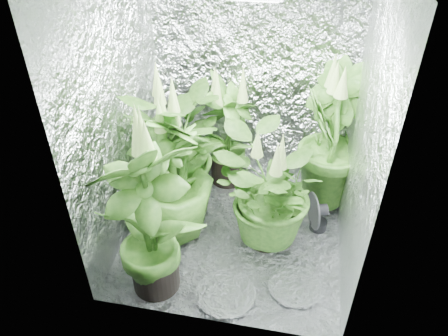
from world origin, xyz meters
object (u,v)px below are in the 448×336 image
(plant_d, at_px, (172,175))
(circulation_fan, at_px, (316,215))
(plant_a, at_px, (174,143))
(plant_c, at_px, (329,140))
(plant_b, at_px, (228,133))
(plant_e, at_px, (269,194))
(plant_f, at_px, (148,218))

(plant_d, distance_m, circulation_fan, 1.14)
(circulation_fan, bearing_deg, plant_a, 154.65)
(plant_d, xyz_separation_m, circulation_fan, (1.05, 0.21, -0.39))
(plant_a, xyz_separation_m, plant_c, (1.17, 0.25, 0.02))
(plant_b, distance_m, circulation_fan, 0.98)
(plant_e, bearing_deg, plant_a, 156.57)
(plant_a, xyz_separation_m, plant_f, (0.11, -0.89, 0.05))
(plant_f, bearing_deg, plant_a, 96.79)
(plant_f, distance_m, circulation_fan, 1.36)
(plant_e, relative_size, plant_f, 0.74)
(plant_a, bearing_deg, circulation_fan, -7.10)
(plant_a, xyz_separation_m, plant_b, (0.36, 0.34, -0.07))
(plant_b, relative_size, plant_e, 1.11)
(plant_b, relative_size, plant_f, 0.82)
(plant_c, relative_size, plant_e, 1.30)
(plant_b, relative_size, circulation_fan, 3.19)
(plant_b, height_order, plant_f, plant_f)
(plant_f, bearing_deg, circulation_fan, 35.65)
(plant_b, distance_m, plant_d, 0.75)
(plant_c, xyz_separation_m, plant_f, (-1.07, -1.14, 0.03))
(plant_c, bearing_deg, plant_a, -167.84)
(plant_a, height_order, plant_d, plant_a)
(plant_f, bearing_deg, plant_b, 78.19)
(plant_b, relative_size, plant_d, 0.94)
(plant_a, relative_size, plant_b, 1.20)
(circulation_fan, bearing_deg, plant_e, -169.61)
(plant_e, bearing_deg, plant_c, 56.73)
(plant_a, xyz_separation_m, plant_d, (0.09, -0.36, -0.03))
(plant_f, bearing_deg, plant_c, 46.91)
(plant_a, bearing_deg, plant_c, 12.16)
(plant_d, relative_size, plant_f, 0.87)
(plant_a, relative_size, plant_f, 0.98)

